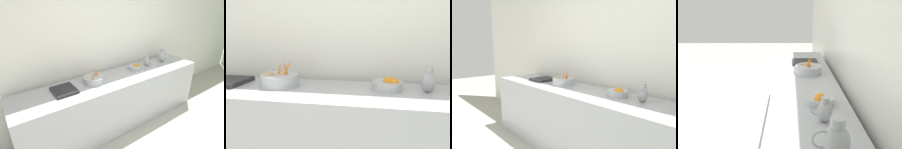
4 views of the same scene
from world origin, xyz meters
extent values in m
cube|color=white|center=(-1.95, 0.40, 1.50)|extent=(0.10, 8.20, 3.00)
cube|color=#ADAFB5|center=(-1.50, -0.10, 0.45)|extent=(0.68, 3.25, 0.89)
cylinder|color=#ADAFB5|center=(-1.55, -0.53, 0.94)|extent=(0.31, 0.31, 0.10)
torus|color=#ADAFB5|center=(-1.55, -0.53, 0.90)|extent=(0.18, 0.18, 0.01)
cone|color=orange|center=(-1.56, -0.53, 1.02)|extent=(0.07, 0.05, 0.12)
cone|color=orange|center=(-1.57, -0.49, 1.03)|extent=(0.05, 0.07, 0.15)
cone|color=orange|center=(-1.55, -0.46, 1.04)|extent=(0.04, 0.09, 0.16)
ellipsoid|color=tan|center=(-1.47, -0.58, 0.98)|extent=(0.05, 0.04, 0.04)
ellipsoid|color=tan|center=(-1.54, -0.64, 0.98)|extent=(0.06, 0.05, 0.04)
ellipsoid|color=tan|center=(-1.51, -0.57, 0.98)|extent=(0.06, 0.05, 0.04)
cylinder|color=#ADAFB5|center=(-1.59, 0.32, 0.92)|extent=(0.23, 0.23, 0.07)
sphere|color=orange|center=(-1.56, 0.38, 0.95)|extent=(0.07, 0.07, 0.07)
sphere|color=orange|center=(-1.58, 0.33, 0.95)|extent=(0.08, 0.08, 0.08)
ellipsoid|color=#A3A3A8|center=(-1.58, 0.62, 0.97)|extent=(0.11, 0.11, 0.16)
cylinder|color=#A3A3A8|center=(-1.58, 0.62, 1.06)|extent=(0.06, 0.06, 0.04)
torus|color=#A3A3A8|center=(-1.52, 0.62, 0.98)|extent=(0.08, 0.01, 0.08)
cube|color=#232326|center=(-1.54, -1.00, 0.91)|extent=(0.34, 0.30, 0.04)
camera|label=1|loc=(0.55, -1.68, 2.08)|focal=28.31mm
camera|label=2|loc=(0.14, 0.28, 1.35)|focal=36.84mm
camera|label=3|loc=(0.31, 1.57, 1.47)|focal=32.88mm
camera|label=4|loc=(-1.33, 2.13, 1.73)|focal=37.68mm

